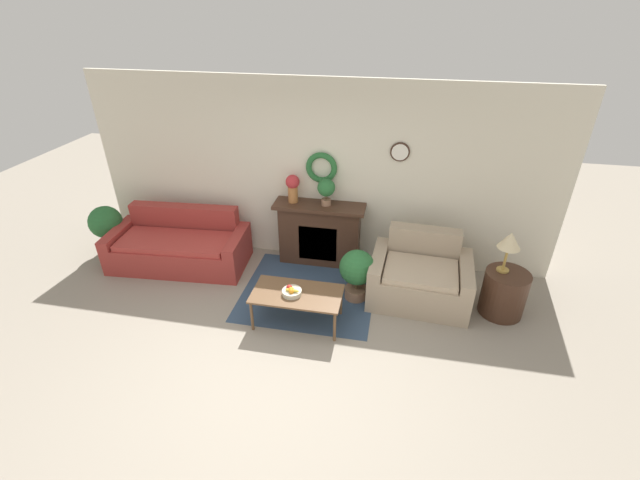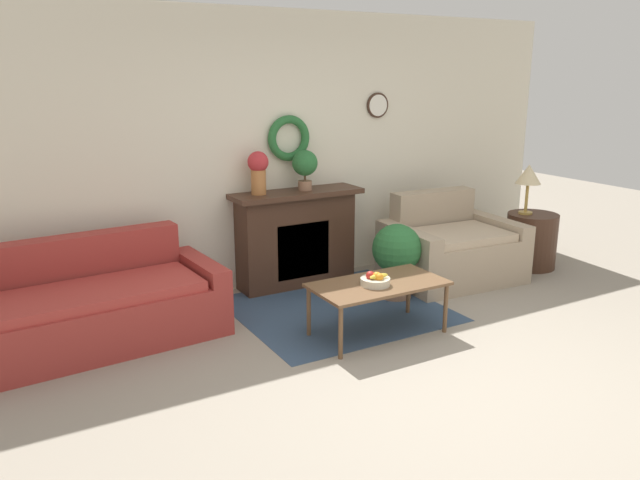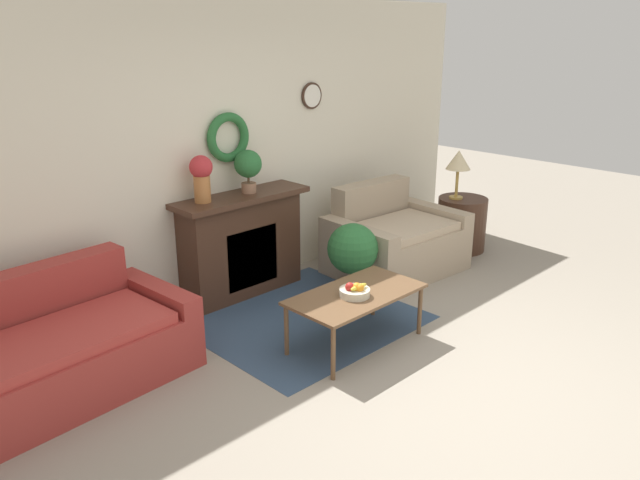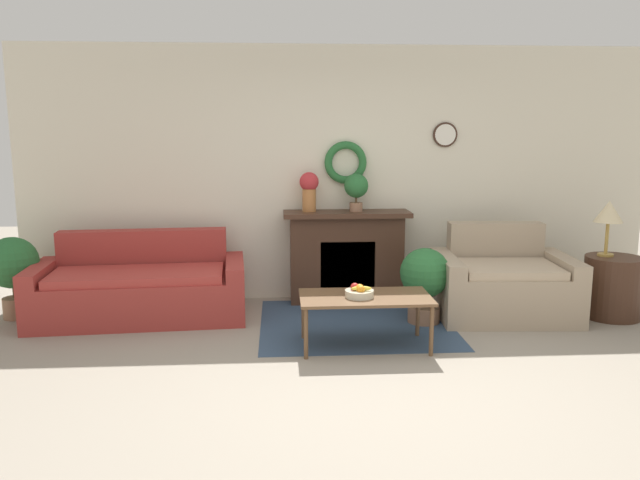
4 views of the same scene
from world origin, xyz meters
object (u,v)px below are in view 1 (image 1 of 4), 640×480
(loveseat_right, at_px, (420,277))
(potted_plant_floor_by_loveseat, at_px, (357,271))
(fruit_bowl, at_px, (292,291))
(table_lamp, at_px, (510,242))
(vase_on_mantel_left, at_px, (293,186))
(side_table_by_loveseat, at_px, (504,293))
(coffee_table, at_px, (297,296))
(potted_plant_on_mantel, at_px, (326,189))
(potted_plant_floor_by_couch, at_px, (106,224))
(fireplace, at_px, (320,233))
(couch_left, at_px, (180,246))

(loveseat_right, bearing_deg, potted_plant_floor_by_loveseat, -164.27)
(fruit_bowl, bearing_deg, potted_plant_floor_by_loveseat, 43.65)
(table_lamp, height_order, vase_on_mantel_left, vase_on_mantel_left)
(fruit_bowl, xyz_separation_m, side_table_by_loveseat, (2.60, 0.73, -0.19))
(vase_on_mantel_left, bearing_deg, potted_plant_floor_by_loveseat, -37.49)
(coffee_table, relative_size, potted_plant_on_mantel, 2.78)
(fruit_bowl, height_order, side_table_by_loveseat, side_table_by_loveseat)
(potted_plant_floor_by_couch, bearing_deg, fruit_bowl, -18.56)
(table_lamp, height_order, potted_plant_on_mantel, potted_plant_on_mantel)
(loveseat_right, relative_size, table_lamp, 2.49)
(fireplace, relative_size, vase_on_mantel_left, 3.23)
(couch_left, xyz_separation_m, potted_plant_on_mantel, (2.17, 0.44, 0.93))
(fireplace, height_order, coffee_table, fireplace)
(fireplace, distance_m, fruit_bowl, 1.49)
(fireplace, distance_m, potted_plant_on_mantel, 0.74)
(couch_left, distance_m, table_lamp, 4.62)
(fireplace, bearing_deg, side_table_by_loveseat, -16.57)
(side_table_by_loveseat, relative_size, potted_plant_on_mantel, 1.52)
(potted_plant_on_mantel, height_order, potted_plant_floor_by_loveseat, potted_plant_on_mantel)
(fruit_bowl, relative_size, potted_plant_on_mantel, 0.61)
(side_table_by_loveseat, bearing_deg, vase_on_mantel_left, 165.45)
(side_table_by_loveseat, distance_m, potted_plant_on_mantel, 2.72)
(potted_plant_on_mantel, distance_m, potted_plant_floor_by_loveseat, 1.25)
(couch_left, relative_size, potted_plant_floor_by_couch, 2.57)
(fruit_bowl, height_order, potted_plant_floor_by_couch, potted_plant_floor_by_couch)
(potted_plant_on_mantel, xyz_separation_m, potted_plant_floor_by_loveseat, (0.57, -0.79, -0.79))
(couch_left, xyz_separation_m, loveseat_right, (3.57, -0.17, 0.02))
(side_table_by_loveseat, xyz_separation_m, vase_on_mantel_left, (-2.94, 0.76, 0.91))
(side_table_by_loveseat, relative_size, potted_plant_floor_by_couch, 0.75)
(vase_on_mantel_left, distance_m, potted_plant_on_mantel, 0.49)
(coffee_table, bearing_deg, loveseat_right, 28.93)
(coffee_table, distance_m, table_lamp, 2.66)
(potted_plant_on_mantel, height_order, potted_plant_floor_by_couch, potted_plant_on_mantel)
(coffee_table, relative_size, potted_plant_floor_by_couch, 1.37)
(potted_plant_floor_by_couch, bearing_deg, vase_on_mantel_left, 7.93)
(couch_left, xyz_separation_m, potted_plant_floor_by_loveseat, (2.74, -0.35, 0.14))
(fireplace, height_order, fruit_bowl, fireplace)
(fireplace, relative_size, potted_plant_floor_by_loveseat, 1.84)
(fruit_bowl, bearing_deg, potted_plant_on_mantel, 84.14)
(vase_on_mantel_left, bearing_deg, coffee_table, -74.72)
(loveseat_right, height_order, vase_on_mantel_left, vase_on_mantel_left)
(couch_left, height_order, loveseat_right, loveseat_right)
(potted_plant_floor_by_couch, bearing_deg, table_lamp, -3.01)
(loveseat_right, height_order, potted_plant_floor_by_couch, loveseat_right)
(coffee_table, height_order, potted_plant_floor_by_loveseat, potted_plant_floor_by_loveseat)
(potted_plant_floor_by_loveseat, bearing_deg, loveseat_right, 12.24)
(coffee_table, distance_m, side_table_by_loveseat, 2.64)
(fruit_bowl, xyz_separation_m, potted_plant_on_mantel, (0.15, 1.48, 0.73))
(side_table_by_loveseat, distance_m, potted_plant_floor_by_couch, 5.86)
(vase_on_mantel_left, bearing_deg, side_table_by_loveseat, -14.55)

